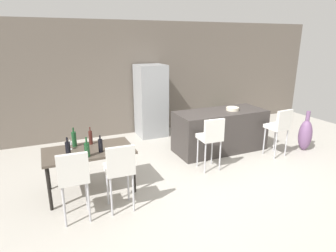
% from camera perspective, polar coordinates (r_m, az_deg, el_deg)
% --- Properties ---
extents(ground_plane, '(10.00, 10.00, 0.00)m').
position_cam_1_polar(ground_plane, '(5.81, 9.24, -8.22)').
color(ground_plane, '#ADA89E').
extents(back_wall, '(10.00, 0.12, 2.90)m').
position_cam_1_polar(back_wall, '(7.86, -1.74, 9.69)').
color(back_wall, '#665B51').
rests_on(back_wall, ground_plane).
extents(kitchen_island, '(2.06, 0.86, 0.92)m').
position_cam_1_polar(kitchen_island, '(6.56, 10.31, -0.94)').
color(kitchen_island, '#383330').
rests_on(kitchen_island, ground_plane).
extents(bar_chair_left, '(0.42, 0.42, 1.05)m').
position_cam_1_polar(bar_chair_left, '(5.45, 8.60, -1.96)').
color(bar_chair_left, silver).
rests_on(bar_chair_left, ground_plane).
extents(bar_chair_middle, '(0.43, 0.43, 1.05)m').
position_cam_1_polar(bar_chair_middle, '(6.49, 21.37, 0.13)').
color(bar_chair_middle, silver).
rests_on(bar_chair_middle, ground_plane).
extents(dining_table, '(1.41, 0.78, 0.74)m').
position_cam_1_polar(dining_table, '(4.82, -15.53, -5.38)').
color(dining_table, '#4C4238').
rests_on(dining_table, ground_plane).
extents(dining_chair_near, '(0.42, 0.42, 1.05)m').
position_cam_1_polar(dining_chair_near, '(4.09, -18.38, -9.34)').
color(dining_chair_near, silver).
rests_on(dining_chair_near, ground_plane).
extents(dining_chair_far, '(0.42, 0.42, 1.05)m').
position_cam_1_polar(dining_chair_far, '(4.18, -9.62, -8.10)').
color(dining_chair_far, silver).
rests_on(dining_chair_far, ground_plane).
extents(wine_bottle_corner, '(0.06, 0.06, 0.30)m').
position_cam_1_polar(wine_bottle_corner, '(5.00, -15.21, -2.20)').
color(wine_bottle_corner, '#471E19').
rests_on(wine_bottle_corner, dining_table).
extents(wine_bottle_left, '(0.08, 0.08, 0.32)m').
position_cam_1_polar(wine_bottle_left, '(4.96, -18.25, -2.47)').
color(wine_bottle_left, '#194723').
rests_on(wine_bottle_left, dining_table).
extents(wine_bottle_far, '(0.07, 0.07, 0.28)m').
position_cam_1_polar(wine_bottle_far, '(4.61, -13.34, -3.80)').
color(wine_bottle_far, black).
rests_on(wine_bottle_far, dining_table).
extents(wine_bottle_near, '(0.08, 0.08, 0.32)m').
position_cam_1_polar(wine_bottle_near, '(4.54, -19.34, -4.44)').
color(wine_bottle_near, black).
rests_on(wine_bottle_near, dining_table).
extents(wine_bottle_middle, '(0.08, 0.08, 0.31)m').
position_cam_1_polar(wine_bottle_middle, '(4.49, -15.87, -4.53)').
color(wine_bottle_middle, '#194723').
rests_on(wine_bottle_middle, dining_table).
extents(wine_glass_right, '(0.07, 0.07, 0.17)m').
position_cam_1_polar(wine_glass_right, '(4.85, -19.04, -3.07)').
color(wine_glass_right, silver).
rests_on(wine_glass_right, dining_table).
extents(refrigerator, '(0.72, 0.68, 1.84)m').
position_cam_1_polar(refrigerator, '(7.40, -3.42, 5.03)').
color(refrigerator, '#939699').
rests_on(refrigerator, ground_plane).
extents(fruit_bowl, '(0.28, 0.28, 0.07)m').
position_cam_1_polar(fruit_bowl, '(6.55, 12.77, 3.37)').
color(fruit_bowl, beige).
rests_on(fruit_bowl, kitchen_island).
extents(floor_vase, '(0.29, 0.29, 0.92)m').
position_cam_1_polar(floor_vase, '(7.20, 25.73, -1.57)').
color(floor_vase, '#704C75').
rests_on(floor_vase, ground_plane).
extents(potted_plant, '(0.35, 0.35, 0.55)m').
position_cam_1_polar(potted_plant, '(8.68, 12.07, 2.37)').
color(potted_plant, '#38383D').
rests_on(potted_plant, ground_plane).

